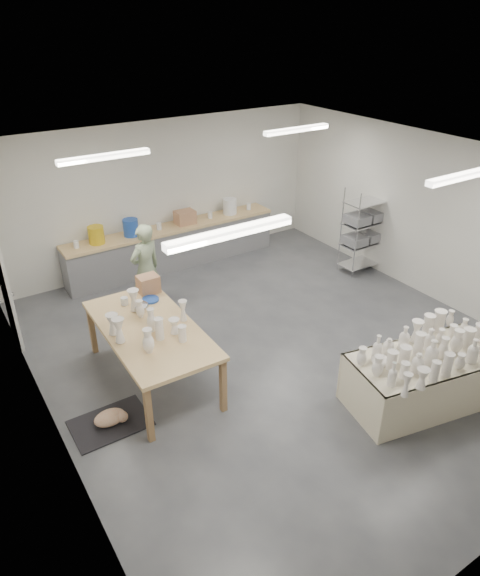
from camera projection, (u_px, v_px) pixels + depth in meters
room at (272, 230)px, 7.35m from camera, size 8.00×8.02×3.00m
back_counter at (173, 245)px, 10.80m from camera, size 4.60×0.60×1.24m
wire_shelf at (364, 229)px, 10.45m from camera, size 0.88×0.48×1.80m
drying_table at (425, 376)px, 7.02m from camera, size 2.28×1.42×1.11m
work_table at (148, 325)px, 7.28m from camera, size 1.25×2.43×1.27m
rug at (111, 423)px, 6.80m from camera, size 1.00×0.70×0.02m
cat at (111, 417)px, 6.76m from camera, size 0.44×0.33×0.18m
potter at (146, 269)px, 8.99m from camera, size 0.69×0.54×1.68m
red_stool at (143, 292)px, 9.46m from camera, size 0.35×0.35×0.30m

